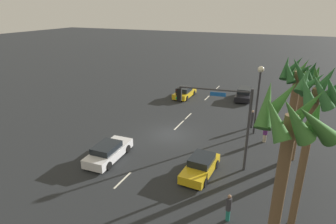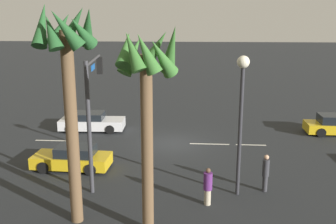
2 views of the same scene
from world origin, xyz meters
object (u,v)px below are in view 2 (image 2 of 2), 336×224
Objects in this scene: pedestrian_0 at (266,172)px; palm_tree_0 at (148,81)px; traffic_signal at (93,97)px; streetlamp at (241,100)px; car_0 at (73,158)px; car_2 at (92,122)px; pedestrian_2 at (208,186)px; palm_tree_2 at (68,66)px.

palm_tree_0 is (5.10, 3.86, 4.94)m from pedestrian_0.
traffic_signal is 3.40× the size of pedestrian_0.
streetlamp is 3.54× the size of pedestrian_0.
car_0 is 0.90× the size of car_2.
traffic_signal is 0.96× the size of streetlamp.
streetlamp is at bearing 134.14° from car_2.
pedestrian_2 is 0.20× the size of palm_tree_2.
palm_tree_0 is at bearing 123.90° from traffic_signal.
palm_tree_0 is at bearing 42.56° from streetlamp.
streetlamp is 4.06m from pedestrian_2.
palm_tree_2 is at bearing -10.83° from palm_tree_0.
traffic_signal is at bearing -56.10° from palm_tree_0.
pedestrian_2 is at bearing -135.08° from palm_tree_0.
car_0 is 2.31× the size of pedestrian_0.
traffic_signal is 0.79× the size of palm_tree_0.
car_0 is 0.49× the size of palm_tree_2.
car_2 is 14.33m from streetlamp.
palm_tree_0 is at bearing 129.39° from car_0.
car_2 is at bearing -53.49° from pedestrian_2.
pedestrian_0 is at bearing 139.10° from car_2.
traffic_signal is at bearing 147.20° from car_0.
traffic_signal is 7.27m from streetlamp.
pedestrian_0 is (-8.45, 1.12, -3.28)m from traffic_signal.
car_0 is at bearing -16.37° from streetlamp.
car_0 is 2.46× the size of pedestrian_2.
streetlamp reaches higher than pedestrian_0.
pedestrian_2 is (1.44, 1.14, -3.62)m from streetlamp.
car_0 is 9.86m from streetlamp.
car_2 is 14.27m from palm_tree_2.
palm_tree_2 is (-2.81, 12.77, 5.72)m from car_2.
car_2 is 14.49m from pedestrian_0.
streetlamp is 7.60m from palm_tree_2.
pedestrian_0 reaches higher than car_0.
pedestrian_2 is at bearing 126.51° from car_2.
pedestrian_2 is 0.22× the size of palm_tree_0.
car_2 is at bearing -73.37° from traffic_signal.
palm_tree_0 is (-3.35, 4.98, 1.65)m from traffic_signal.
pedestrian_2 reaches higher than car_2.
streetlamp is at bearing 163.63° from car_0.
palm_tree_2 reaches higher than car_0.
traffic_signal is at bearing 106.63° from car_2.
car_2 is 0.54× the size of palm_tree_2.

